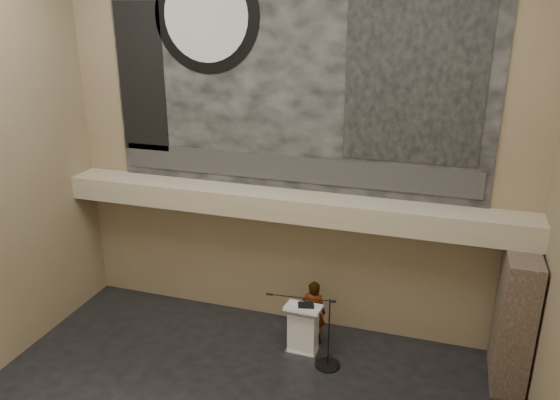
% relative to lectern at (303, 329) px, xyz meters
% --- Properties ---
extents(wall_back, '(10.00, 0.02, 8.50)m').
position_rel_lectern_xyz_m(wall_back, '(-0.64, 1.21, 3.70)').
color(wall_back, '#836D53').
rests_on(wall_back, floor).
extents(soffit, '(10.00, 0.80, 0.50)m').
position_rel_lectern_xyz_m(soffit, '(-0.64, 0.81, 2.40)').
color(soffit, tan).
rests_on(soffit, wall_back).
extents(sprinkler_left, '(0.04, 0.04, 0.06)m').
position_rel_lectern_xyz_m(sprinkler_left, '(-2.24, 0.76, 2.12)').
color(sprinkler_left, '#B2893D').
rests_on(sprinkler_left, soffit).
extents(sprinkler_right, '(0.04, 0.04, 0.06)m').
position_rel_lectern_xyz_m(sprinkler_right, '(1.26, 0.76, 2.12)').
color(sprinkler_right, '#B2893D').
rests_on(sprinkler_right, soffit).
extents(banner, '(8.00, 0.05, 5.00)m').
position_rel_lectern_xyz_m(banner, '(-0.64, 1.18, 5.15)').
color(banner, black).
rests_on(banner, wall_back).
extents(banner_text_strip, '(7.76, 0.02, 0.55)m').
position_rel_lectern_xyz_m(banner_text_strip, '(-0.64, 1.14, 3.10)').
color(banner_text_strip, '#2A2A2A').
rests_on(banner_text_strip, banner).
extents(banner_clock_rim, '(2.30, 0.02, 2.30)m').
position_rel_lectern_xyz_m(banner_clock_rim, '(-2.44, 1.14, 6.15)').
color(banner_clock_rim, black).
rests_on(banner_clock_rim, banner).
extents(banner_clock_face, '(1.84, 0.02, 1.84)m').
position_rel_lectern_xyz_m(banner_clock_face, '(-2.44, 1.12, 6.15)').
color(banner_clock_face, silver).
rests_on(banner_clock_face, banner).
extents(banner_building_print, '(2.60, 0.02, 3.60)m').
position_rel_lectern_xyz_m(banner_building_print, '(1.76, 1.14, 5.25)').
color(banner_building_print, black).
rests_on(banner_building_print, banner).
extents(banner_brick_print, '(1.10, 0.02, 3.20)m').
position_rel_lectern_xyz_m(banner_brick_print, '(-4.04, 1.14, 4.85)').
color(banner_brick_print, black).
rests_on(banner_brick_print, banner).
extents(stone_pier, '(0.60, 1.40, 2.70)m').
position_rel_lectern_xyz_m(stone_pier, '(4.01, 0.36, 0.80)').
color(stone_pier, '#403227').
rests_on(stone_pier, floor).
extents(lectern, '(0.75, 0.54, 1.14)m').
position_rel_lectern_xyz_m(lectern, '(0.00, 0.00, 0.00)').
color(lectern, silver).
rests_on(lectern, floor).
extents(binder, '(0.39, 0.34, 0.04)m').
position_rel_lectern_xyz_m(binder, '(0.05, 0.00, 0.56)').
color(binder, black).
rests_on(binder, lectern).
extents(papers, '(0.27, 0.33, 0.00)m').
position_rel_lectern_xyz_m(papers, '(-0.16, -0.04, 0.55)').
color(papers, white).
rests_on(papers, lectern).
extents(speaker_person, '(0.53, 0.35, 1.46)m').
position_rel_lectern_xyz_m(speaker_person, '(0.11, 0.42, 0.18)').
color(speaker_person, silver).
rests_on(speaker_person, floor).
extents(mic_stand, '(1.53, 0.52, 1.54)m').
position_rel_lectern_xyz_m(mic_stand, '(0.56, -0.32, -0.32)').
color(mic_stand, black).
rests_on(mic_stand, floor).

